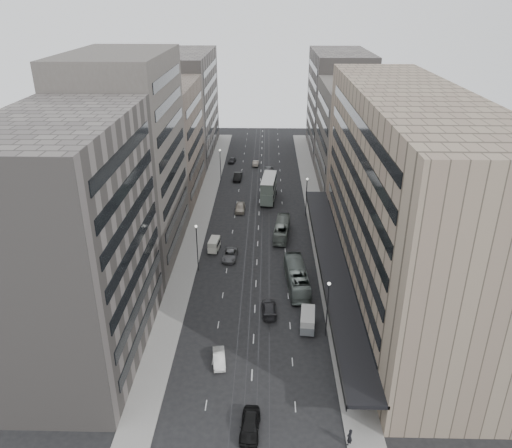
# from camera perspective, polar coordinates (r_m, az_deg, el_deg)

# --- Properties ---
(ground) EXTENTS (220.00, 220.00, 0.00)m
(ground) POSITION_cam_1_polar(r_m,az_deg,el_deg) (73.19, -0.15, -10.11)
(ground) COLOR black
(ground) RESTS_ON ground
(sidewalk_right) EXTENTS (4.00, 125.00, 0.15)m
(sidewalk_right) POSITION_cam_1_polar(r_m,az_deg,el_deg) (106.62, 6.83, 1.50)
(sidewalk_right) COLOR gray
(sidewalk_right) RESTS_ON ground
(sidewalk_left) EXTENTS (4.00, 125.00, 0.15)m
(sidewalk_left) POSITION_cam_1_polar(r_m,az_deg,el_deg) (106.97, -6.08, 1.62)
(sidewalk_left) COLOR gray
(sidewalk_left) RESTS_ON ground
(department_store) EXTENTS (19.20, 60.00, 30.00)m
(department_store) POSITION_cam_1_polar(r_m,az_deg,el_deg) (75.82, 16.45, 2.93)
(department_store) COLOR gray
(department_store) RESTS_ON ground
(building_right_mid) EXTENTS (15.00, 28.00, 24.00)m
(building_right_mid) POSITION_cam_1_polar(r_m,az_deg,el_deg) (117.65, 11.18, 9.59)
(building_right_mid) COLOR #504B45
(building_right_mid) RESTS_ON ground
(building_right_far) EXTENTS (15.00, 32.00, 28.00)m
(building_right_far) POSITION_cam_1_polar(r_m,az_deg,el_deg) (146.12, 9.39, 13.44)
(building_right_far) COLOR slate
(building_right_far) RESTS_ON ground
(building_left_a) EXTENTS (15.00, 28.00, 30.00)m
(building_left_a) POSITION_cam_1_polar(r_m,az_deg,el_deg) (62.94, -20.35, -2.15)
(building_left_a) COLOR slate
(building_left_a) RESTS_ON ground
(building_left_b) EXTENTS (15.00, 26.00, 34.00)m
(building_left_b) POSITION_cam_1_polar(r_m,az_deg,el_deg) (86.01, -14.42, 7.18)
(building_left_b) COLOR #504B45
(building_left_b) RESTS_ON ground
(building_left_c) EXTENTS (15.00, 28.00, 25.00)m
(building_left_c) POSITION_cam_1_polar(r_m,az_deg,el_deg) (112.43, -10.71, 9.19)
(building_left_c) COLOR #706257
(building_left_c) RESTS_ON ground
(building_left_d) EXTENTS (15.00, 38.00, 28.00)m
(building_left_d) POSITION_cam_1_polar(r_m,az_deg,el_deg) (143.68, -8.17, 13.33)
(building_left_d) COLOR slate
(building_left_d) RESTS_ON ground
(lamp_right_near) EXTENTS (0.44, 0.44, 8.32)m
(lamp_right_near) POSITION_cam_1_polar(r_m,az_deg,el_deg) (66.61, 8.20, -8.90)
(lamp_right_near) COLOR #262628
(lamp_right_near) RESTS_ON ground
(lamp_right_far) EXTENTS (0.44, 0.44, 8.32)m
(lamp_right_far) POSITION_cam_1_polar(r_m,az_deg,el_deg) (102.18, 5.80, 3.61)
(lamp_right_far) COLOR #262628
(lamp_right_far) RESTS_ON ground
(lamp_left_near) EXTENTS (0.44, 0.44, 8.32)m
(lamp_left_near) POSITION_cam_1_polar(r_m,az_deg,el_deg) (81.60, -6.77, -2.11)
(lamp_left_near) COLOR #262628
(lamp_left_near) RESTS_ON ground
(lamp_left_far) EXTENTS (0.44, 0.44, 8.32)m
(lamp_left_far) POSITION_cam_1_polar(r_m,az_deg,el_deg) (121.26, -4.11, 7.09)
(lamp_left_far) COLOR #262628
(lamp_left_far) RESTS_ON ground
(bus_near) EXTENTS (3.71, 12.28, 3.37)m
(bus_near) POSITION_cam_1_polar(r_m,az_deg,el_deg) (78.60, 4.68, -6.06)
(bus_near) COLOR gray
(bus_near) RESTS_ON ground
(bus_far) EXTENTS (3.52, 10.58, 2.89)m
(bus_far) POSITION_cam_1_polar(r_m,az_deg,el_deg) (94.53, 2.97, -0.58)
(bus_far) COLOR gray
(bus_far) RESTS_ON ground
(double_decker) EXTENTS (3.81, 10.13, 5.42)m
(double_decker) POSITION_cam_1_polar(r_m,az_deg,el_deg) (110.60, 1.45, 4.14)
(double_decker) COLOR slate
(double_decker) RESTS_ON ground
(vw_microbus) EXTENTS (2.45, 4.73, 2.47)m
(vw_microbus) POSITION_cam_1_polar(r_m,az_deg,el_deg) (69.79, 5.91, -10.83)
(vw_microbus) COLOR #5B6063
(vw_microbus) RESTS_ON ground
(panel_van) EXTENTS (2.11, 3.79, 2.29)m
(panel_van) POSITION_cam_1_polar(r_m,az_deg,el_deg) (89.39, -4.81, -2.34)
(panel_van) COLOR silver
(panel_van) RESTS_ON ground
(sedan_0) EXTENTS (2.29, 5.15, 1.72)m
(sedan_0) POSITION_cam_1_polar(r_m,az_deg,el_deg) (56.26, -0.70, -21.98)
(sedan_0) COLOR black
(sedan_0) RESTS_ON ground
(sedan_1) EXTENTS (2.03, 4.36, 1.38)m
(sedan_1) POSITION_cam_1_polar(r_m,az_deg,el_deg) (64.35, -4.25, -15.07)
(sedan_1) COLOR silver
(sedan_1) RESTS_ON ground
(sedan_2) EXTENTS (2.69, 5.30, 1.44)m
(sedan_2) POSITION_cam_1_polar(r_m,az_deg,el_deg) (86.83, -2.99, -3.55)
(sedan_2) COLOR #5E5E60
(sedan_2) RESTS_ON ground
(sedan_3) EXTENTS (2.39, 5.28, 1.50)m
(sedan_3) POSITION_cam_1_polar(r_m,az_deg,el_deg) (72.78, 1.50, -9.62)
(sedan_3) COLOR #272629
(sedan_3) RESTS_ON ground
(sedan_4) EXTENTS (2.13, 5.06, 1.71)m
(sedan_4) POSITION_cam_1_polar(r_m,az_deg,el_deg) (105.64, -1.82, 1.90)
(sedan_4) COLOR #AB9F8E
(sedan_4) RESTS_ON ground
(sedan_5) EXTENTS (2.13, 5.33, 1.72)m
(sedan_5) POSITION_cam_1_polar(r_m,az_deg,el_deg) (124.10, -2.09, 5.44)
(sedan_5) COLOR black
(sedan_5) RESTS_ON ground
(sedan_6) EXTENTS (2.70, 5.57, 1.53)m
(sedan_6) POSITION_cam_1_polar(r_m,az_deg,el_deg) (115.33, 1.59, 3.87)
(sedan_6) COLOR silver
(sedan_6) RESTS_ON ground
(sedan_7) EXTENTS (2.70, 5.64, 1.59)m
(sedan_7) POSITION_cam_1_polar(r_m,az_deg,el_deg) (129.51, 1.44, 6.26)
(sedan_7) COLOR #525355
(sedan_7) RESTS_ON ground
(sedan_8) EXTENTS (2.17, 4.21, 1.37)m
(sedan_8) POSITION_cam_1_polar(r_m,az_deg,el_deg) (137.62, -2.74, 7.31)
(sedan_8) COLOR #2A2A2D
(sedan_8) RESTS_ON ground
(sedan_9) EXTENTS (1.71, 4.32, 1.40)m
(sedan_9) POSITION_cam_1_polar(r_m,az_deg,el_deg) (134.86, -0.02, 6.98)
(sedan_9) COLOR #A59889
(sedan_9) RESTS_ON ground
(pedestrian) EXTENTS (0.86, 0.85, 2.00)m
(pedestrian) POSITION_cam_1_polar(r_m,az_deg,el_deg) (55.61, 10.65, -22.81)
(pedestrian) COLOR black
(pedestrian) RESTS_ON sidewalk_right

